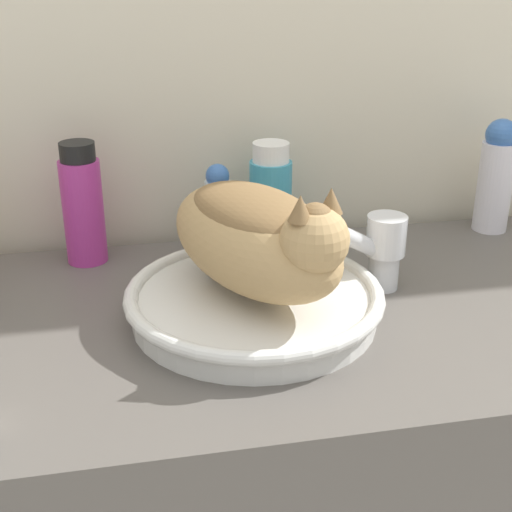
# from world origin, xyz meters

# --- Properties ---
(sink_basin) EXTENTS (0.35, 0.35, 0.05)m
(sink_basin) POSITION_xyz_m (-0.00, 0.26, 0.83)
(sink_basin) COLOR silver
(sink_basin) RESTS_ON vanity_counter
(cat) EXTENTS (0.26, 0.37, 0.16)m
(cat) POSITION_xyz_m (0.00, 0.26, 0.93)
(cat) COLOR tan
(cat) RESTS_ON sink_basin
(faucet) EXTENTS (0.15, 0.07, 0.13)m
(faucet) POSITION_xyz_m (0.19, 0.32, 0.88)
(faucet) COLOR silver
(faucet) RESTS_ON vanity_counter
(mouthwash_bottle) EXTENTS (0.07, 0.07, 0.18)m
(mouthwash_bottle) POSITION_xyz_m (0.07, 0.51, 0.89)
(mouthwash_bottle) COLOR teal
(mouthwash_bottle) RESTS_ON vanity_counter
(lotion_bottle_white) EXTENTS (0.06, 0.06, 0.20)m
(lotion_bottle_white) POSITION_xyz_m (0.47, 0.51, 0.91)
(lotion_bottle_white) COLOR silver
(lotion_bottle_white) RESTS_ON vanity_counter
(deodorant_stick) EXTENTS (0.04, 0.04, 0.15)m
(deodorant_stick) POSITION_xyz_m (-0.01, 0.51, 0.88)
(deodorant_stick) COLOR silver
(deodorant_stick) RESTS_ON vanity_counter
(shampoo_bottle_tall) EXTENTS (0.06, 0.06, 0.19)m
(shampoo_bottle_tall) POSITION_xyz_m (-0.22, 0.51, 0.90)
(shampoo_bottle_tall) COLOR #B2338C
(shampoo_bottle_tall) RESTS_ON vanity_counter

